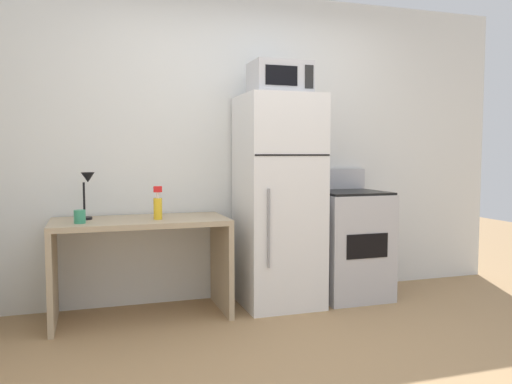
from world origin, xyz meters
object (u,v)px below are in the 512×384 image
object	(u,v)px
refrigerator	(278,201)
oven_range	(349,243)
desk	(141,247)
desk_lamp	(87,187)
microwave	(280,79)
spray_bottle	(158,206)
coffee_mug	(80,217)

from	to	relation	value
refrigerator	oven_range	xyz separation A→B (m)	(0.66, 0.01, -0.39)
desk	desk_lamp	xyz separation A→B (m)	(-0.38, 0.08, 0.46)
desk_lamp	microwave	distance (m)	1.71
desk_lamp	microwave	size ratio (longest dim) A/B	0.77
oven_range	microwave	bearing A→B (deg)	-176.95
spray_bottle	desk_lamp	bearing A→B (deg)	163.35
desk_lamp	refrigerator	xyz separation A→B (m)	(1.49, -0.08, -0.14)
desk_lamp	oven_range	size ratio (longest dim) A/B	0.32
refrigerator	oven_range	world-z (taller)	refrigerator
desk	refrigerator	distance (m)	1.15
oven_range	spray_bottle	bearing A→B (deg)	-177.19
desk_lamp	coffee_mug	bearing A→B (deg)	-104.07
desk	microwave	bearing A→B (deg)	-1.13
spray_bottle	oven_range	world-z (taller)	oven_range
spray_bottle	refrigerator	world-z (taller)	refrigerator
coffee_mug	spray_bottle	xyz separation A→B (m)	(0.55, 0.05, 0.05)
coffee_mug	microwave	world-z (taller)	microwave
desk_lamp	spray_bottle	distance (m)	0.54
microwave	desk_lamp	bearing A→B (deg)	176.00
microwave	spray_bottle	bearing A→B (deg)	-177.35
spray_bottle	oven_range	distance (m)	1.69
spray_bottle	microwave	xyz separation A→B (m)	(0.99, 0.05, 0.99)
desk	spray_bottle	xyz separation A→B (m)	(0.12, -0.07, 0.31)
spray_bottle	oven_range	bearing A→B (deg)	2.81
spray_bottle	coffee_mug	bearing A→B (deg)	-174.39
desk_lamp	microwave	world-z (taller)	microwave
desk	oven_range	distance (m)	1.77
desk	spray_bottle	bearing A→B (deg)	-28.77
desk	refrigerator	world-z (taller)	refrigerator
desk	refrigerator	xyz separation A→B (m)	(1.11, -0.00, 0.32)
desk	desk_lamp	size ratio (longest dim) A/B	3.67
desk_lamp	refrigerator	distance (m)	1.49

